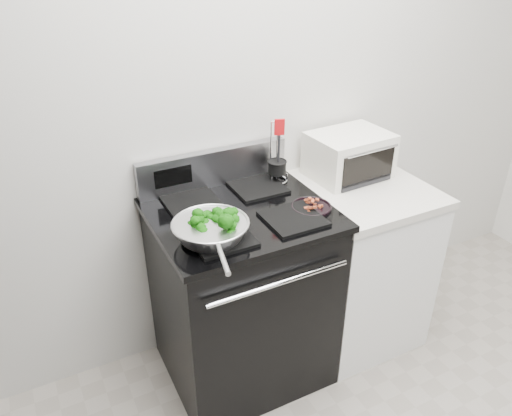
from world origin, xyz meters
TOP-DOWN VIEW (x-y plane):
  - back_wall at (0.00, 1.75)m, footprint 4.00×0.02m
  - gas_range at (-0.30, 1.41)m, footprint 0.79×0.69m
  - counter at (0.39, 1.41)m, footprint 0.62×0.68m
  - skillet at (-0.51, 1.26)m, footprint 0.32×0.50m
  - broccoli_pile at (-0.51, 1.26)m, footprint 0.25×0.25m
  - bacon_plate at (-0.00, 1.29)m, footprint 0.18×0.18m
  - utensil_holder at (-0.01, 1.61)m, footprint 0.11×0.11m
  - toaster_oven at (0.39, 1.56)m, footprint 0.41×0.32m

SIDE VIEW (x-z plane):
  - counter at x=0.39m, z-range 0.00..0.92m
  - gas_range at x=-0.30m, z-range -0.08..1.05m
  - bacon_plate at x=0.00m, z-range 0.95..0.99m
  - skillet at x=-0.51m, z-range 0.97..1.03m
  - utensil_holder at x=-0.01m, z-range 0.85..1.17m
  - broccoli_pile at x=-0.51m, z-range 0.98..1.06m
  - toaster_oven at x=0.39m, z-range 0.92..1.15m
  - back_wall at x=0.00m, z-range 0.00..2.70m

